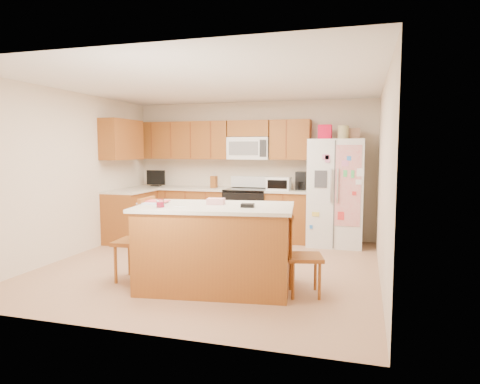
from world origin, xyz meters
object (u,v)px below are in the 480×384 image
(windsor_chair_back, at_px, (232,240))
(stove, at_px, (247,213))
(island, at_px, (215,246))
(refrigerator, at_px, (336,191))
(windsor_chair_right, at_px, (303,256))
(windsor_chair_left, at_px, (136,241))

(windsor_chair_back, bearing_deg, stove, 99.30)
(stove, bearing_deg, island, -82.41)
(refrigerator, distance_m, island, 3.01)
(island, bearing_deg, stove, 97.59)
(windsor_chair_back, relative_size, windsor_chair_right, 0.94)
(stove, height_order, island, stove)
(refrigerator, height_order, windsor_chair_left, refrigerator)
(windsor_chair_left, relative_size, windsor_chair_back, 1.19)
(windsor_chair_left, bearing_deg, windsor_chair_back, 36.41)
(windsor_chair_back, bearing_deg, windsor_chair_left, -143.59)
(windsor_chair_right, bearing_deg, stove, 116.82)
(island, xyz_separation_m, windsor_chair_right, (1.02, 0.04, -0.06))
(stove, bearing_deg, refrigerator, -2.30)
(refrigerator, height_order, windsor_chair_right, refrigerator)
(island, height_order, windsor_chair_back, island)
(stove, xyz_separation_m, refrigerator, (1.57, -0.06, 0.45))
(windsor_chair_back, height_order, windsor_chair_right, windsor_chair_right)
(refrigerator, bearing_deg, windsor_chair_right, -93.84)
(windsor_chair_right, bearing_deg, windsor_chair_back, 146.04)
(stove, bearing_deg, windsor_chair_left, -103.66)
(windsor_chair_back, bearing_deg, island, -87.07)
(stove, height_order, windsor_chair_back, stove)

